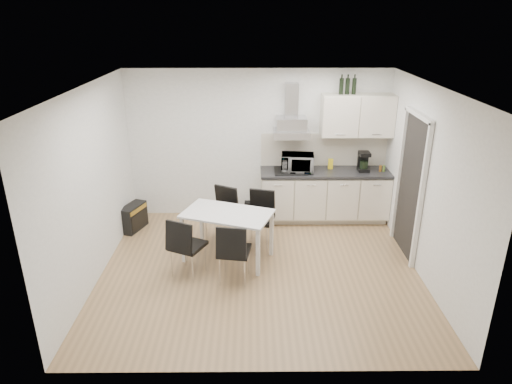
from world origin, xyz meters
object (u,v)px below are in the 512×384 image
chair_far_left (221,216)px  guitar_amp (134,217)px  chair_far_right (259,220)px  kitchenette (327,175)px  dining_table (227,219)px  chair_near_left (188,246)px  floor_speaker (249,208)px  chair_near_right (234,252)px

chair_far_left → guitar_amp: chair_far_left is taller
chair_far_right → guitar_amp: size_ratio=1.53×
kitchenette → chair_far_left: 2.02m
chair_far_left → chair_far_right: bearing=-166.5°
kitchenette → chair_far_left: bearing=-155.3°
dining_table → guitar_amp: dining_table is taller
kitchenette → dining_table: kitchenette is taller
chair_near_left → guitar_amp: chair_near_left is taller
chair_far_left → floor_speaker: (0.44, 0.99, -0.31)m
chair_near_left → floor_speaker: (0.83, 2.00, -0.31)m
dining_table → chair_far_left: chair_far_left is taller
chair_near_left → kitchenette: bearing=65.4°
chair_far_left → chair_far_right: 0.63m
chair_far_right → floor_speaker: bearing=-65.9°
chair_far_right → dining_table: bearing=56.9°
dining_table → chair_far_right: chair_far_right is taller
kitchenette → guitar_amp: kitchenette is taller
chair_far_left → chair_near_right: same height
dining_table → floor_speaker: 1.68m
chair_far_left → chair_far_right: same height
kitchenette → chair_far_right: (-1.19, -0.99, -0.39)m
chair_near_right → dining_table: bearing=109.8°
kitchenette → chair_far_right: size_ratio=2.86×
kitchenette → chair_near_right: kitchenette is taller
kitchenette → guitar_amp: bearing=-173.1°
floor_speaker → chair_far_right: bearing=-78.0°
chair_near_right → guitar_amp: size_ratio=1.53×
dining_table → kitchenette: bearing=59.9°
kitchenette → chair_far_right: kitchenette is taller
kitchenette → chair_near_left: kitchenette is taller
chair_near_left → chair_near_right: (0.65, -0.16, 0.00)m
chair_far_left → guitar_amp: (-1.51, 0.43, -0.22)m
guitar_amp → floor_speaker: (1.95, 0.57, -0.09)m
chair_far_right → chair_near_right: same height
dining_table → chair_near_right: bearing=-59.1°
kitchenette → chair_far_left: size_ratio=2.86×
chair_far_left → chair_near_left: bearing=97.0°
chair_near_right → chair_near_left: bearing=175.0°
kitchenette → chair_far_left: kitchenette is taller
dining_table → floor_speaker: (0.30, 1.56, -0.53)m
kitchenette → floor_speaker: kitchenette is taller
chair_near_left → chair_far_right: bearing=65.7°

